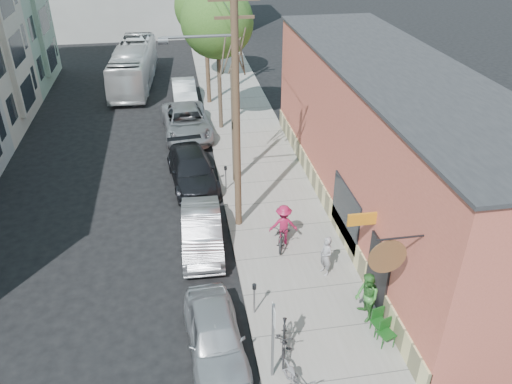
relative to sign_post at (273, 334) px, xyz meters
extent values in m
plane|color=black|center=(-2.35, 3.51, -1.83)|extent=(120.00, 120.00, 0.00)
cube|color=gray|center=(1.90, 14.51, -1.76)|extent=(4.50, 58.00, 0.15)
cube|color=#B95645|center=(6.65, 8.51, 1.42)|extent=(5.00, 20.00, 6.50)
cube|color=#2B2B2D|center=(6.65, 8.51, 4.72)|extent=(5.20, 20.20, 0.12)
cube|color=#DBCC88|center=(4.13, 8.51, -1.28)|extent=(0.10, 20.00, 1.10)
cube|color=black|center=(4.12, 2.51, -0.53)|extent=(0.10, 1.60, 2.60)
cube|color=black|center=(4.12, 6.01, -0.23)|extent=(0.08, 3.00, 2.20)
cylinder|color=brown|center=(3.20, 0.31, 2.07)|extent=(1.10, 0.06, 1.10)
cube|color=#C27816|center=(3.65, 3.31, 1.27)|extent=(1.00, 0.08, 0.45)
cube|color=#BCAB99|center=(-11.60, 21.51, 2.67)|extent=(1.10, 3.20, 7.00)
cube|color=gray|center=(-11.60, 29.51, 2.67)|extent=(1.10, 3.20, 7.00)
cube|color=slate|center=(0.00, 0.00, -0.28)|extent=(0.07, 0.07, 2.80)
cube|color=silver|center=(0.00, 0.00, 0.72)|extent=(0.02, 0.45, 0.60)
cylinder|color=slate|center=(-0.10, 2.63, -1.13)|extent=(0.06, 0.06, 1.10)
cylinder|color=black|center=(-0.10, 2.63, -0.53)|extent=(0.14, 0.14, 0.18)
cylinder|color=slate|center=(-0.10, 11.06, -1.13)|extent=(0.06, 0.06, 1.10)
cylinder|color=black|center=(-0.10, 11.06, -0.53)|extent=(0.14, 0.14, 0.18)
cylinder|color=#503A28|center=(0.10, 8.06, 3.32)|extent=(0.28, 0.28, 10.00)
cube|color=#503A28|center=(0.10, 8.06, 6.92)|extent=(1.40, 0.10, 0.10)
cylinder|color=slate|center=(-2.40, 8.06, 6.22)|extent=(0.35, 0.24, 0.24)
cylinder|color=#503A28|center=(0.10, 23.13, 3.32)|extent=(0.28, 0.28, 10.00)
cylinder|color=#44392C|center=(0.45, 11.90, 1.14)|extent=(0.24, 0.24, 5.64)
cylinder|color=#44392C|center=(0.45, 18.63, 1.27)|extent=(0.24, 0.24, 5.90)
sphere|color=#396322|center=(0.45, 18.63, 4.58)|extent=(4.04, 4.04, 4.04)
cylinder|color=#44392C|center=(0.45, 27.70, 0.87)|extent=(0.24, 0.24, 5.10)
sphere|color=#396322|center=(0.45, 27.70, 3.73)|extent=(4.39, 4.39, 4.39)
imported|color=gray|center=(2.84, 4.24, -0.88)|extent=(0.56, 0.68, 1.61)
imported|color=#32752E|center=(3.49, 1.79, -0.78)|extent=(0.71, 0.90, 1.80)
imported|color=maroon|center=(1.69, 6.36, -0.80)|extent=(1.20, 0.76, 1.76)
imported|color=black|center=(1.69, 6.36, -1.13)|extent=(1.36, 2.22, 1.10)
imported|color=black|center=(0.51, 0.76, -1.13)|extent=(0.96, 1.92, 1.11)
imported|color=slate|center=(0.54, -0.74, -1.19)|extent=(1.00, 1.95, 0.98)
imported|color=#ADAFB5|center=(-1.55, 1.28, -1.11)|extent=(1.96, 4.32, 1.44)
imported|color=#9B9AA2|center=(-1.55, 6.85, -1.09)|extent=(1.72, 4.57, 1.49)
imported|color=black|center=(-1.64, 12.20, -1.08)|extent=(2.63, 5.37, 1.50)
imported|color=#919298|center=(-1.65, 18.19, -1.03)|extent=(3.06, 5.96, 1.61)
imported|color=silver|center=(-1.55, 23.83, -1.09)|extent=(1.68, 4.53, 1.48)
imported|color=white|center=(-5.07, 28.15, -0.35)|extent=(3.27, 10.78, 2.96)
camera|label=1|loc=(-2.10, -9.72, 10.51)|focal=35.00mm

